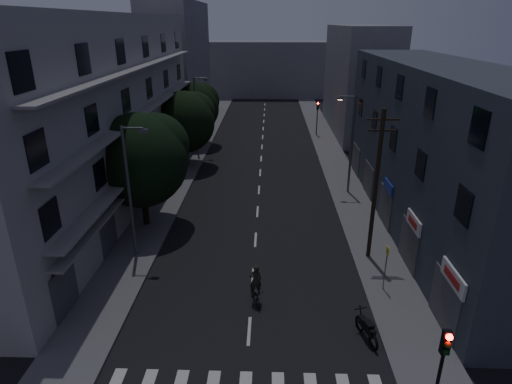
# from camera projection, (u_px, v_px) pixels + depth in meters

# --- Properties ---
(ground) EXTENTS (160.00, 160.00, 0.00)m
(ground) POSITION_uv_depth(u_px,v_px,m) (260.00, 171.00, 41.31)
(ground) COLOR black
(ground) RESTS_ON ground
(sidewalk_left) EXTENTS (3.00, 90.00, 0.15)m
(sidewalk_left) POSITION_uv_depth(u_px,v_px,m) (183.00, 169.00, 41.50)
(sidewalk_left) COLOR #565659
(sidewalk_left) RESTS_ON ground
(sidewalk_right) EXTENTS (3.00, 90.00, 0.15)m
(sidewalk_right) POSITION_uv_depth(u_px,v_px,m) (338.00, 171.00, 41.06)
(sidewalk_right) COLOR #565659
(sidewalk_right) RESTS_ON ground
(lane_markings) EXTENTS (0.15, 60.50, 0.01)m
(lane_markings) POSITION_uv_depth(u_px,v_px,m) (262.00, 152.00, 47.10)
(lane_markings) COLOR beige
(lane_markings) RESTS_ON ground
(building_left) EXTENTS (7.00, 36.00, 14.00)m
(building_left) POSITION_uv_depth(u_px,v_px,m) (102.00, 112.00, 32.57)
(building_left) COLOR #9F9E9A
(building_left) RESTS_ON ground
(building_right) EXTENTS (6.19, 28.00, 11.00)m
(building_right) POSITION_uv_depth(u_px,v_px,m) (435.00, 149.00, 28.70)
(building_right) COLOR #2E343E
(building_right) RESTS_ON ground
(building_far_left) EXTENTS (6.00, 20.00, 16.00)m
(building_far_left) POSITION_uv_depth(u_px,v_px,m) (179.00, 63.00, 60.03)
(building_far_left) COLOR slate
(building_far_left) RESTS_ON ground
(building_far_right) EXTENTS (6.00, 20.00, 13.00)m
(building_far_right) POSITION_uv_depth(u_px,v_px,m) (358.00, 80.00, 54.31)
(building_far_right) COLOR slate
(building_far_right) RESTS_ON ground
(building_far_end) EXTENTS (24.00, 8.00, 10.00)m
(building_far_end) POSITION_uv_depth(u_px,v_px,m) (266.00, 69.00, 81.20)
(building_far_end) COLOR slate
(building_far_end) RESTS_ON ground
(tree_near) EXTENTS (6.36, 6.36, 7.85)m
(tree_near) POSITION_uv_depth(u_px,v_px,m) (141.00, 157.00, 28.49)
(tree_near) COLOR black
(tree_near) RESTS_ON sidewalk_left
(tree_mid) EXTENTS (5.90, 5.90, 7.25)m
(tree_mid) POSITION_uv_depth(u_px,v_px,m) (185.00, 120.00, 40.95)
(tree_mid) COLOR black
(tree_mid) RESTS_ON sidewalk_left
(tree_far) EXTENTS (5.73, 5.73, 7.08)m
(tree_far) POSITION_uv_depth(u_px,v_px,m) (194.00, 106.00, 48.02)
(tree_far) COLOR black
(tree_far) RESTS_ON sidewalk_left
(traffic_signal_near) EXTENTS (0.28, 0.37, 4.10)m
(traffic_signal_near) POSITION_uv_depth(u_px,v_px,m) (443.00, 360.00, 14.05)
(traffic_signal_near) COLOR black
(traffic_signal_near) RESTS_ON sidewalk_right
(traffic_signal_far_right) EXTENTS (0.28, 0.37, 4.10)m
(traffic_signal_far_right) POSITION_uv_depth(u_px,v_px,m) (317.00, 111.00, 52.70)
(traffic_signal_far_right) COLOR black
(traffic_signal_far_right) RESTS_ON sidewalk_right
(traffic_signal_far_left) EXTENTS (0.28, 0.37, 4.10)m
(traffic_signal_far_left) POSITION_uv_depth(u_px,v_px,m) (210.00, 110.00, 53.54)
(traffic_signal_far_left) COLOR black
(traffic_signal_far_left) RESTS_ON sidewalk_left
(street_lamp_left_near) EXTENTS (1.51, 0.25, 8.00)m
(street_lamp_left_near) POSITION_uv_depth(u_px,v_px,m) (131.00, 187.00, 24.56)
(street_lamp_left_near) COLOR #5A5B62
(street_lamp_left_near) RESTS_ON sidewalk_left
(street_lamp_right) EXTENTS (1.51, 0.25, 8.00)m
(street_lamp_right) POSITION_uv_depth(u_px,v_px,m) (351.00, 140.00, 34.26)
(street_lamp_right) COLOR #525559
(street_lamp_right) RESTS_ON sidewalk_right
(street_lamp_left_far) EXTENTS (1.51, 0.25, 8.00)m
(street_lamp_left_far) POSITION_uv_depth(u_px,v_px,m) (197.00, 112.00, 44.96)
(street_lamp_left_far) COLOR #55585C
(street_lamp_left_far) RESTS_ON sidewalk_left
(utility_pole) EXTENTS (1.80, 0.24, 9.00)m
(utility_pole) POSITION_uv_depth(u_px,v_px,m) (376.00, 184.00, 24.30)
(utility_pole) COLOR black
(utility_pole) RESTS_ON sidewalk_right
(bus_stop_sign) EXTENTS (0.06, 0.35, 2.52)m
(bus_stop_sign) POSITION_uv_depth(u_px,v_px,m) (386.00, 260.00, 22.22)
(bus_stop_sign) COLOR #595B60
(bus_stop_sign) RESTS_ON sidewalk_right
(motorcycle) EXTENTS (0.83, 2.03, 1.33)m
(motorcycle) POSITION_uv_depth(u_px,v_px,m) (367.00, 329.00, 19.30)
(motorcycle) COLOR black
(motorcycle) RESTS_ON ground
(cyclist) EXTENTS (1.08, 1.82, 2.18)m
(cyclist) POSITION_uv_depth(u_px,v_px,m) (256.00, 290.00, 21.76)
(cyclist) COLOR black
(cyclist) RESTS_ON ground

